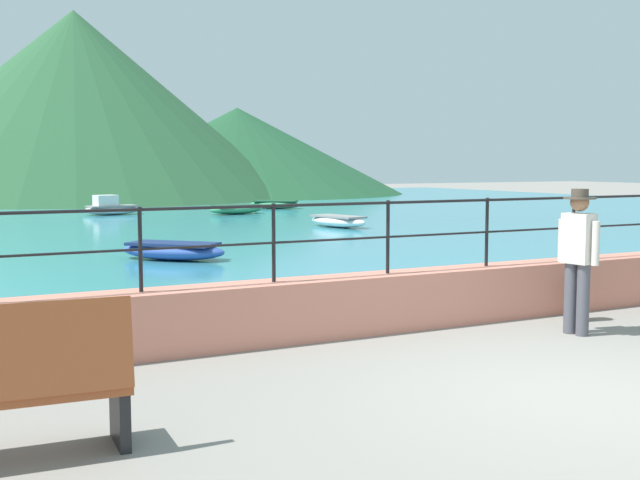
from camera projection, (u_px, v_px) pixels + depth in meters
ground_plane at (580, 395)px, 7.14m from camera, size 120.00×120.00×0.00m
promenade_wall at (387, 301)px, 9.93m from camera, size 20.00×0.56×0.70m
railing at (388, 224)px, 9.83m from camera, size 18.44×0.04×0.90m
lake_water at (62, 217)px, 29.94m from camera, size 64.00×44.32×0.06m
hill_main at (76, 105)px, 45.92m from camera, size 25.07×25.07×10.64m
hill_secondary at (238, 151)px, 51.50m from camera, size 21.38×21.38×5.52m
bench_main at (3, 385)px, 5.45m from camera, size 1.73×0.67×1.13m
person_walking at (578, 254)px, 9.57m from camera, size 0.38×0.57×1.75m
bollard at (580, 298)px, 10.48m from camera, size 0.24×0.24×0.59m
boat_0 at (338, 221)px, 24.86m from camera, size 1.36×2.44×0.36m
boat_1 at (173, 250)px, 16.53m from camera, size 2.24×2.28×0.36m
boat_2 at (276, 204)px, 34.73m from camera, size 2.37×2.11×0.36m
boat_4 at (236, 209)px, 31.13m from camera, size 2.43×1.31×0.36m
boat_6 at (111, 208)px, 30.64m from camera, size 2.41×1.25×0.76m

